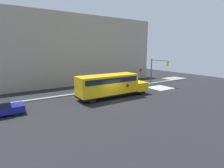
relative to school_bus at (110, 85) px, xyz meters
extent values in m
plane|color=black|center=(-0.50, -1.41, -1.70)|extent=(60.00, 60.00, 0.00)
cube|color=gray|center=(-0.50, 5.09, -1.62)|extent=(44.00, 3.00, 0.15)
cube|color=#9E937F|center=(-0.50, 11.59, 4.26)|extent=(32.00, 4.00, 11.91)
cube|color=white|center=(8.59, 0.59, -1.69)|extent=(0.50, 3.20, 0.01)
cube|color=white|center=(9.29, 0.59, -1.69)|extent=(0.50, 3.20, 0.01)
cube|color=white|center=(9.99, 0.59, -1.69)|extent=(0.50, 3.20, 0.01)
cube|color=white|center=(10.69, 0.59, -1.69)|extent=(0.50, 3.20, 0.01)
cube|color=white|center=(11.39, 0.59, -1.69)|extent=(0.50, 3.20, 0.01)
cube|color=yellow|center=(-0.41, 0.00, 0.01)|extent=(7.91, 2.50, 2.51)
cube|color=yellow|center=(4.52, 0.00, -0.66)|extent=(1.96, 2.50, 1.17)
cube|color=black|center=(-0.41, 0.00, -1.17)|extent=(7.91, 2.54, 0.16)
cube|color=black|center=(-0.41, 0.00, 0.72)|extent=(7.27, 2.53, 0.64)
cylinder|color=red|center=(1.76, -1.29, -0.11)|extent=(0.44, 0.02, 0.44)
cylinder|color=black|center=(4.42, 1.08, -1.20)|extent=(1.00, 0.30, 1.00)
cylinder|color=black|center=(4.42, -1.08, -1.20)|extent=(1.00, 0.30, 1.00)
cylinder|color=black|center=(-3.17, 1.08, -1.20)|extent=(1.00, 0.30, 1.00)
cylinder|color=black|center=(-3.17, -1.08, -1.20)|extent=(1.00, 0.30, 1.00)
cylinder|color=black|center=(-10.72, 1.00, -1.38)|extent=(0.64, 0.22, 0.64)
cylinder|color=black|center=(-10.72, -0.62, -1.38)|extent=(0.64, 0.22, 0.64)
cylinder|color=#38383A|center=(9.06, 4.36, -0.40)|extent=(0.07, 0.07, 2.60)
cylinder|color=red|center=(9.06, 4.32, 0.87)|extent=(0.68, 0.03, 0.68)
cylinder|color=#38383A|center=(11.29, 3.98, 0.57)|extent=(0.16, 0.16, 4.54)
cylinder|color=#38383A|center=(11.29, 2.19, 2.59)|extent=(0.10, 3.59, 0.10)
cube|color=yellow|center=(11.29, 0.49, 2.14)|extent=(0.28, 0.28, 0.80)
cylinder|color=red|center=(11.29, 0.34, 2.40)|extent=(0.18, 0.02, 0.18)
cylinder|color=#EAB214|center=(11.29, 0.34, 2.14)|extent=(0.18, 0.02, 0.18)
cylinder|color=green|center=(11.29, 0.34, 1.88)|extent=(0.18, 0.02, 0.18)
camera|label=1|loc=(-11.73, -18.41, 4.31)|focal=28.00mm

